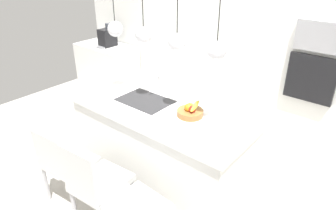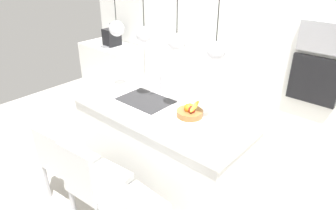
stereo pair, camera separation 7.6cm
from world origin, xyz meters
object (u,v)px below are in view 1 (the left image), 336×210
object	(u,v)px
oven	(311,78)
chair_far	(131,208)
fruit_bowl	(190,111)
chair_near	(64,162)
coffee_machine	(108,37)
microwave	(321,37)
chair_middle	(95,182)

from	to	relation	value
oven	chair_far	xyz separation A→B (m)	(-0.54, -2.47, -0.48)
fruit_bowl	chair_near	distance (m)	1.32
coffee_machine	oven	size ratio (longest dim) A/B	0.68
coffee_machine	microwave	world-z (taller)	microwave
coffee_machine	chair_middle	world-z (taller)	coffee_machine
chair_middle	chair_far	world-z (taller)	chair_middle
microwave	chair_middle	size ratio (longest dim) A/B	0.58
chair_near	chair_far	bearing A→B (deg)	-0.21
coffee_machine	oven	distance (m)	3.33
oven	chair_near	size ratio (longest dim) A/B	0.66
oven	chair_near	xyz separation A→B (m)	(-1.48, -2.47, -0.48)
chair_near	chair_middle	world-z (taller)	chair_middle
chair_near	chair_middle	distance (m)	0.49
microwave	chair_far	xyz separation A→B (m)	(-0.54, -2.47, -0.98)
chair_far	microwave	bearing A→B (deg)	77.59
coffee_machine	chair_far	distance (m)	3.56
fruit_bowl	microwave	size ratio (longest dim) A/B	0.47
chair_far	coffee_machine	bearing A→B (deg)	141.90
oven	chair_far	world-z (taller)	oven
fruit_bowl	oven	world-z (taller)	oven
chair_far	fruit_bowl	bearing A→B (deg)	96.59
fruit_bowl	microwave	xyz separation A→B (m)	(0.65, 1.54, 0.53)
fruit_bowl	oven	xyz separation A→B (m)	(0.65, 1.54, 0.03)
microwave	chair_middle	xyz separation A→B (m)	(-0.99, -2.48, -0.96)
coffee_machine	chair_far	size ratio (longest dim) A/B	0.43
coffee_machine	chair_middle	xyz separation A→B (m)	(2.33, -2.18, -0.49)
fruit_bowl	chair_near	xyz separation A→B (m)	(-0.83, -0.93, -0.45)
oven	chair_far	size ratio (longest dim) A/B	0.64
coffee_machine	oven	bearing A→B (deg)	5.11
chair_near	chair_far	world-z (taller)	chair_far
coffee_machine	microwave	xyz separation A→B (m)	(3.32, 0.30, 0.48)
fruit_bowl	coffee_machine	distance (m)	2.95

